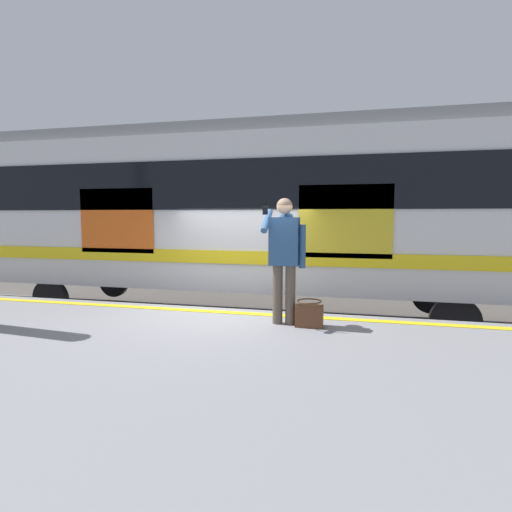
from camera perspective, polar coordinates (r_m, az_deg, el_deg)
ground_plane at (r=7.04m, az=-3.55°, el=-14.02°), size 25.00×25.00×0.00m
platform at (r=4.79m, az=-12.74°, el=-18.41°), size 15.33×4.86×0.85m
safety_line at (r=6.53m, az=-4.39°, el=-7.75°), size 15.02×0.16×0.01m
track_rail_near at (r=8.50m, az=-0.27°, el=-9.98°), size 19.92×0.08×0.16m
track_rail_far at (r=9.86m, az=1.77°, el=-7.80°), size 19.92×0.08×0.16m
train_carriage at (r=8.98m, az=-1.58°, el=6.56°), size 12.40×3.02×3.95m
passenger at (r=5.70m, az=3.96°, el=0.76°), size 0.57×0.55×1.75m
handbag at (r=5.71m, az=7.37°, el=-8.04°), size 0.37×0.34×0.36m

